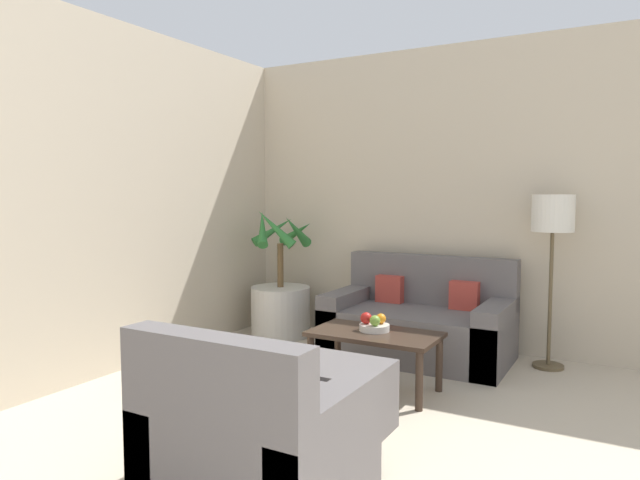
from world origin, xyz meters
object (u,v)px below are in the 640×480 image
Objects in this scene: potted_palm at (281,301)px; orange_fruit at (381,319)px; fruit_bowl at (374,328)px; armchair at (254,438)px; sofa_loveseat at (419,324)px; ottoman at (333,397)px; coffee_table at (375,341)px; floor_lamp at (553,223)px; apple_green at (375,321)px; apple_red at (366,318)px.

potted_palm reaches higher than orange_fruit.
fruit_bowl is (1.42, -0.96, 0.10)m from potted_palm.
sofa_loveseat is at bearing 92.41° from armchair.
potted_palm is 2.31m from ottoman.
coffee_table is at bearing -59.76° from fruit_bowl.
ottoman is at bearing 91.79° from armchair.
floor_lamp is (1.01, 0.21, 0.88)m from sofa_loveseat.
potted_palm is 1.39× the size of armchair.
ottoman is (0.09, -0.78, -0.24)m from fruit_bowl.
orange_fruit is at bearing -131.95° from floor_lamp.
potted_palm is 2.57m from floor_lamp.
fruit_bowl is at bearing -127.63° from orange_fruit.
apple_green is at bearing -88.89° from sofa_loveseat.
orange_fruit is at bearing 93.81° from ottoman.
sofa_loveseat is 1.71m from ottoman.
potted_palm is at bearing 144.49° from apple_red.
potted_palm reaches higher than armchair.
apple_green is 1.57m from armchair.
floor_lamp is at bearing 71.75° from armchair.
apple_red is at bearing 159.12° from apple_green.
apple_green is (0.08, -0.03, -0.00)m from apple_red.
floor_lamp is 1.52× the size of armchair.
apple_green reaches higher than orange_fruit.
fruit_bowl is at bearing 13.67° from apple_red.
apple_green reaches higher than fruit_bowl.
coffee_table is 4.17× the size of fruit_bowl.
coffee_table is 0.15m from apple_green.
floor_lamp is at bearing 64.19° from ottoman.
sofa_loveseat is 19.94× the size of apple_green.
sofa_loveseat is 0.96m from coffee_table.
armchair reaches higher than apple_red.
potted_palm is 1.75m from coffee_table.
floor_lamp reaches higher than ottoman.
apple_green is (0.02, -0.05, 0.06)m from fruit_bowl.
sofa_loveseat is 7.02× the size of fruit_bowl.
floor_lamp is at bearing 49.55° from coffee_table.
apple_red is 0.09× the size of armchair.
fruit_bowl is 0.08m from orange_fruit.
sofa_loveseat reaches higher than orange_fruit.
fruit_bowl is 0.09m from apple_red.
apple_red is at bearing 100.65° from ottoman.
apple_red is at bearing 166.26° from coffee_table.
apple_red is (-0.06, -0.94, 0.23)m from sofa_loveseat.
floor_lamp is 1.55× the size of coffee_table.
potted_palm is at bearing 145.22° from apple_green.
potted_palm is 1.68m from apple_red.
armchair is at bearing -88.21° from ottoman.
coffee_table reaches higher than ottoman.
apple_red is (-0.06, -0.01, 0.06)m from fruit_bowl.
coffee_table is at bearing -13.74° from apple_red.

